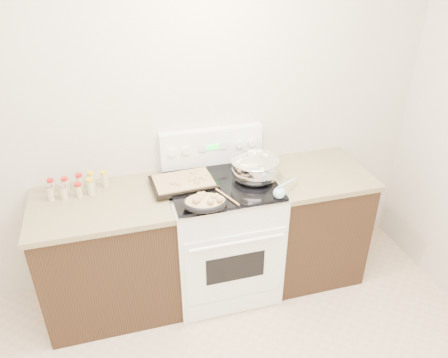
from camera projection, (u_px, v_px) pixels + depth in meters
name	position (u px, v px, depth m)	size (l,w,h in m)	color
room_shell	(234.00, 212.00, 1.40)	(4.10, 3.60, 2.75)	beige
counter_left	(109.00, 256.00, 3.10)	(0.93, 0.67, 0.92)	black
counter_right	(310.00, 221.00, 3.46)	(0.73, 0.67, 0.92)	black
kitchen_range	(222.00, 234.00, 3.27)	(0.78, 0.73, 1.22)	white
mixing_bowl	(255.00, 169.00, 3.05)	(0.34, 0.34, 0.20)	silver
roasting_pan	(205.00, 202.00, 2.74)	(0.32, 0.25, 0.12)	black
baking_sheet	(185.00, 181.00, 3.02)	(0.46, 0.33, 0.06)	black
wooden_spoon	(224.00, 201.00, 2.82)	(0.12, 0.27, 0.04)	tan
blue_ladle	(280.00, 192.00, 2.87)	(0.23, 0.19, 0.10)	#90CAD7
spice_jars	(76.00, 186.00, 2.93)	(0.40, 0.15, 0.13)	#BFB28C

